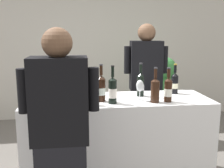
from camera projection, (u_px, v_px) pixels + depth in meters
wall_back at (98, 45)px, 5.13m from camera, size 8.00×0.10×2.80m
counter at (118, 146)px, 2.76m from camera, size 1.83×0.64×0.99m
wine_bottle_0 at (113, 90)px, 2.47m from camera, size 0.08×0.08×0.35m
wine_bottle_1 at (59, 93)px, 2.44m from camera, size 0.09×0.09×0.32m
wine_bottle_2 at (47, 86)px, 2.64m from camera, size 0.08×0.08×0.33m
wine_bottle_3 at (84, 89)px, 2.44m from camera, size 0.08×0.08×0.36m
wine_bottle_4 at (168, 89)px, 2.53m from camera, size 0.08×0.08×0.33m
wine_bottle_5 at (175, 83)px, 2.88m from camera, size 0.07×0.07×0.32m
wine_bottle_6 at (141, 84)px, 2.76m from camera, size 0.07×0.07×0.34m
wine_bottle_7 at (101, 88)px, 2.55m from camera, size 0.08×0.08×0.36m
wine_bottle_8 at (155, 89)px, 2.51m from camera, size 0.08×0.08×0.33m
wine_glass at (140, 87)px, 2.57m from camera, size 0.08×0.08×0.20m
ice_bucket at (76, 87)px, 2.66m from camera, size 0.22×0.22×0.24m
person_server at (145, 95)px, 3.40m from camera, size 0.54×0.26×1.75m
person_guest at (61, 147)px, 1.95m from camera, size 0.56×0.24×1.68m
potted_shrub at (157, 86)px, 4.14m from camera, size 0.63×0.52×1.31m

